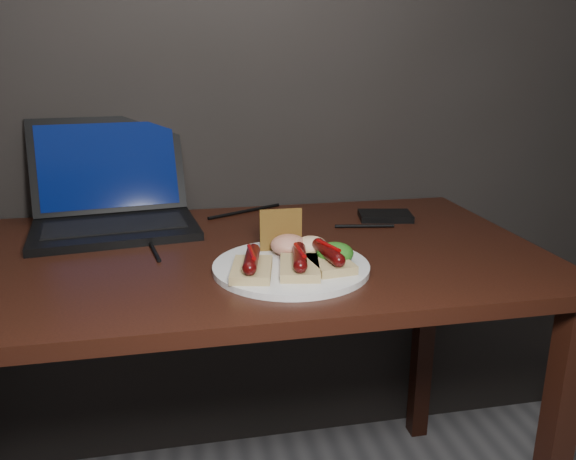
# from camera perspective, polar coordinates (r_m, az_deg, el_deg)

# --- Properties ---
(desk) EXTENTS (1.40, 0.70, 0.75)m
(desk) POSITION_cam_1_polar(r_m,az_deg,el_deg) (1.20, -8.28, -6.21)
(desk) COLOR black
(desk) RESTS_ON ground
(laptop) EXTENTS (0.40, 0.37, 0.25)m
(laptop) POSITION_cam_1_polar(r_m,az_deg,el_deg) (1.39, -17.39, 2.57)
(laptop) COLOR black
(laptop) RESTS_ON desk
(hard_drive) EXTENTS (0.14, 0.11, 0.02)m
(hard_drive) POSITION_cam_1_polar(r_m,az_deg,el_deg) (1.42, 9.84, 1.41)
(hard_drive) COLOR black
(hard_drive) RESTS_ON desk
(desk_cables) EXTENTS (0.97, 0.39, 0.01)m
(desk_cables) POSITION_cam_1_polar(r_m,az_deg,el_deg) (1.31, -11.28, -0.08)
(desk_cables) COLOR black
(desk_cables) RESTS_ON desk
(plate) EXTENTS (0.36, 0.36, 0.01)m
(plate) POSITION_cam_1_polar(r_m,az_deg,el_deg) (1.06, 0.32, -3.77)
(plate) COLOR silver
(plate) RESTS_ON desk
(bread_sausage_left) EXTENTS (0.09, 0.13, 0.04)m
(bread_sausage_left) POSITION_cam_1_polar(r_m,az_deg,el_deg) (1.01, -3.71, -3.56)
(bread_sausage_left) COLOR #DDC882
(bread_sausage_left) RESTS_ON plate
(bread_sausage_center) EXTENTS (0.09, 0.13, 0.04)m
(bread_sausage_center) POSITION_cam_1_polar(r_m,az_deg,el_deg) (1.02, 1.19, -3.36)
(bread_sausage_center) COLOR #DDC882
(bread_sausage_center) RESTS_ON plate
(bread_sausage_right) EXTENTS (0.09, 0.12, 0.04)m
(bread_sausage_right) POSITION_cam_1_polar(r_m,az_deg,el_deg) (1.04, 4.09, -2.84)
(bread_sausage_right) COLOR #DDC882
(bread_sausage_right) RESTS_ON plate
(crispbread) EXTENTS (0.09, 0.01, 0.08)m
(crispbread) POSITION_cam_1_polar(r_m,az_deg,el_deg) (1.12, -0.73, 0.04)
(crispbread) COLOR olive
(crispbread) RESTS_ON plate
(salad_greens) EXTENTS (0.07, 0.07, 0.04)m
(salad_greens) POSITION_cam_1_polar(r_m,az_deg,el_deg) (1.06, 4.80, -2.35)
(salad_greens) COLOR #165010
(salad_greens) RESTS_ON plate
(salsa_mound) EXTENTS (0.07, 0.07, 0.04)m
(salsa_mound) POSITION_cam_1_polar(r_m,az_deg,el_deg) (1.10, 0.07, -1.52)
(salsa_mound) COLOR #A31018
(salsa_mound) RESTS_ON plate
(coleslaw_mound) EXTENTS (0.06, 0.06, 0.04)m
(coleslaw_mound) POSITION_cam_1_polar(r_m,az_deg,el_deg) (1.11, 2.35, -1.57)
(coleslaw_mound) COLOR silver
(coleslaw_mound) RESTS_ON plate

